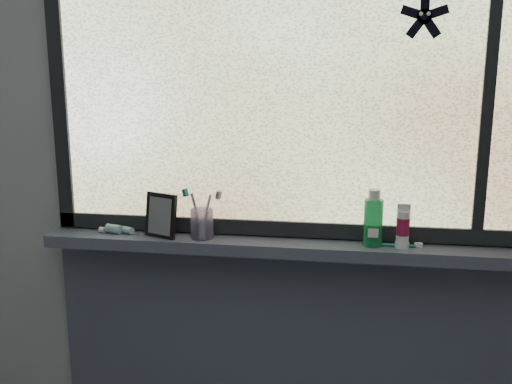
{
  "coord_description": "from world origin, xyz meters",
  "views": [
    {
      "loc": [
        0.18,
        -0.54,
        1.57
      ],
      "look_at": [
        -0.07,
        1.05,
        1.22
      ],
      "focal_mm": 40.0,
      "sensor_mm": 36.0,
      "label": 1
    }
  ],
  "objects_px": {
    "vanity_mirror": "(161,215)",
    "mouthwash_bottle": "(373,218)",
    "toothbrush_cup": "(202,224)",
    "cream_tube": "(403,224)"
  },
  "relations": [
    {
      "from": "vanity_mirror",
      "to": "mouthwash_bottle",
      "type": "bearing_deg",
      "value": 22.38
    },
    {
      "from": "toothbrush_cup",
      "to": "mouthwash_bottle",
      "type": "bearing_deg",
      "value": 0.25
    },
    {
      "from": "cream_tube",
      "to": "vanity_mirror",
      "type": "bearing_deg",
      "value": -179.66
    },
    {
      "from": "toothbrush_cup",
      "to": "mouthwash_bottle",
      "type": "xyz_separation_m",
      "value": [
        0.55,
        0.0,
        0.04
      ]
    },
    {
      "from": "vanity_mirror",
      "to": "cream_tube",
      "type": "xyz_separation_m",
      "value": [
        0.78,
        0.0,
        0.0
      ]
    },
    {
      "from": "toothbrush_cup",
      "to": "mouthwash_bottle",
      "type": "distance_m",
      "value": 0.56
    },
    {
      "from": "vanity_mirror",
      "to": "mouthwash_bottle",
      "type": "height_order",
      "value": "mouthwash_bottle"
    },
    {
      "from": "toothbrush_cup",
      "to": "mouthwash_bottle",
      "type": "height_order",
      "value": "mouthwash_bottle"
    },
    {
      "from": "mouthwash_bottle",
      "to": "cream_tube",
      "type": "bearing_deg",
      "value": -3.47
    },
    {
      "from": "vanity_mirror",
      "to": "cream_tube",
      "type": "bearing_deg",
      "value": 21.87
    }
  ]
}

